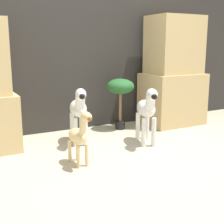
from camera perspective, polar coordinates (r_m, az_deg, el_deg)
name	(u,v)px	position (r m, az deg, el deg)	size (l,w,h in m)	color
ground_plane	(127,158)	(2.99, 2.70, -8.35)	(14.00, 14.00, 0.00)	#B2A88E
wall_back	(76,41)	(3.93, -6.67, 12.85)	(6.40, 0.08, 2.20)	#2D2B28
rock_pillar_right	(173,75)	(4.23, 11.09, 6.59)	(0.76, 0.56, 1.41)	tan
zebra_right	(147,109)	(3.32, 6.42, 0.50)	(0.30, 0.53, 0.63)	silver
zebra_left	(79,109)	(3.33, -6.11, 0.53)	(0.26, 0.53, 0.63)	silver
giraffe_figurine	(79,135)	(2.74, -5.99, -4.14)	(0.16, 0.38, 0.51)	#E0C184
potted_palm_front	(120,89)	(3.88, 1.54, 4.16)	(0.34, 0.34, 0.64)	black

